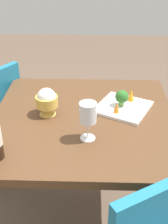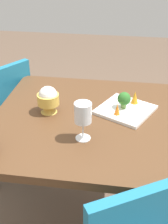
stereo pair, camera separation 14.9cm
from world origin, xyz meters
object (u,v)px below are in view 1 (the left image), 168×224
at_px(carrot_garnish_left, 117,107).
at_px(broccoli_floret, 122,97).
at_px(wine_glass, 88,114).
at_px(rice_bowl, 47,101).
at_px(carrot_garnish_right, 131,95).
at_px(serving_plate, 123,107).

bearing_deg(carrot_garnish_left, broccoli_floret, -22.49).
distance_m(broccoli_floret, carrot_garnish_left, 0.08).
bearing_deg(wine_glass, broccoli_floret, -31.22).
relative_size(rice_bowl, carrot_garnish_left, 2.49).
relative_size(wine_glass, rice_bowl, 1.26).
bearing_deg(wine_glass, carrot_garnish_right, -33.66).
bearing_deg(serving_plate, rice_bowl, 99.44).
height_order(wine_glass, carrot_garnish_left, wine_glass).
height_order(wine_glass, rice_bowl, wine_glass).
xyz_separation_m(broccoli_floret, carrot_garnish_right, (0.06, -0.06, -0.02)).
distance_m(broccoli_floret, carrot_garnish_right, 0.08).
xyz_separation_m(rice_bowl, serving_plate, (0.06, -0.39, -0.07)).
xyz_separation_m(wine_glass, carrot_garnish_right, (0.34, -0.22, -0.08)).
xyz_separation_m(broccoli_floret, carrot_garnish_left, (-0.07, 0.03, -0.02)).
bearing_deg(carrot_garnish_left, wine_glass, 146.04).
bearing_deg(serving_plate, carrot_garnish_left, 148.39).
height_order(rice_bowl, serving_plate, rice_bowl).
relative_size(serving_plate, carrot_garnish_right, 5.04).
bearing_deg(carrot_garnish_right, carrot_garnish_left, 146.82).
bearing_deg(broccoli_floret, carrot_garnish_right, -43.67).
xyz_separation_m(wine_glass, rice_bowl, (0.21, 0.21, -0.05)).
xyz_separation_m(wine_glass, carrot_garnish_left, (0.21, -0.14, -0.08)).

